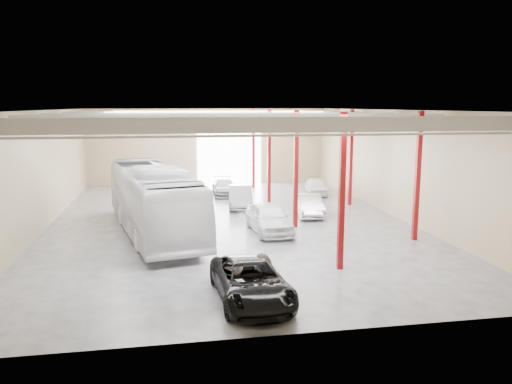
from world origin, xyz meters
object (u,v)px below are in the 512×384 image
object	(u,v)px
black_sedan	(251,281)
car_row_a	(269,218)
car_row_c	(224,187)
car_row_b	(240,197)
car_right_far	(316,186)
car_right_near	(309,205)
coach_bus	(153,200)

from	to	relation	value
black_sedan	car_row_a	size ratio (longest dim) A/B	1.09
car_row_c	car_row_b	bearing A→B (deg)	-81.58
car_row_b	car_row_c	world-z (taller)	car_row_b
car_row_b	car_right_far	bearing A→B (deg)	37.61
black_sedan	car_row_c	size ratio (longest dim) A/B	1.19
car_row_a	car_row_c	xyz separation A→B (m)	(-1.15, 12.70, -0.19)
car_row_c	car_right_near	xyz separation A→B (m)	(4.70, -8.70, 0.07)
car_right_near	car_row_b	bearing A→B (deg)	147.03
black_sedan	car_row_c	xyz separation A→B (m)	(1.56, 22.70, -0.09)
coach_bus	car_right_near	distance (m)	10.57
car_row_b	car_row_c	size ratio (longest dim) A/B	1.03
car_row_b	car_right_near	xyz separation A→B (m)	(4.11, -3.50, -0.05)
car_row_c	car_right_far	xyz separation A→B (m)	(7.50, -1.13, 0.01)
car_row_c	car_right_far	size ratio (longest dim) A/B	1.15
car_row_a	car_row_c	world-z (taller)	car_row_a
black_sedan	car_row_a	bearing A→B (deg)	71.84
black_sedan	car_row_a	xyz separation A→B (m)	(2.71, 10.00, 0.09)
car_row_b	car_right_far	distance (m)	8.02
coach_bus	black_sedan	bearing A→B (deg)	-82.82
coach_bus	car_right_near	bearing A→B (deg)	3.87
black_sedan	car_right_far	world-z (taller)	black_sedan
coach_bus	car_row_a	distance (m)	6.75
car_right_near	black_sedan	bearing A→B (deg)	-106.62
black_sedan	car_right_far	xyz separation A→B (m)	(9.06, 21.57, -0.08)
car_row_c	car_right_far	world-z (taller)	car_right_far
car_right_near	car_right_far	bearing A→B (deg)	77.17
black_sedan	car_row_b	xyz separation A→B (m)	(2.15, 17.50, 0.02)
car_right_near	car_right_far	xyz separation A→B (m)	(2.80, 7.57, -0.05)
car_row_c	coach_bus	bearing A→B (deg)	-113.13
coach_bus	car_right_near	size ratio (longest dim) A/B	3.14
black_sedan	car_right_near	distance (m)	15.33
coach_bus	car_row_c	xyz separation A→B (m)	(5.41, 11.56, -1.27)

